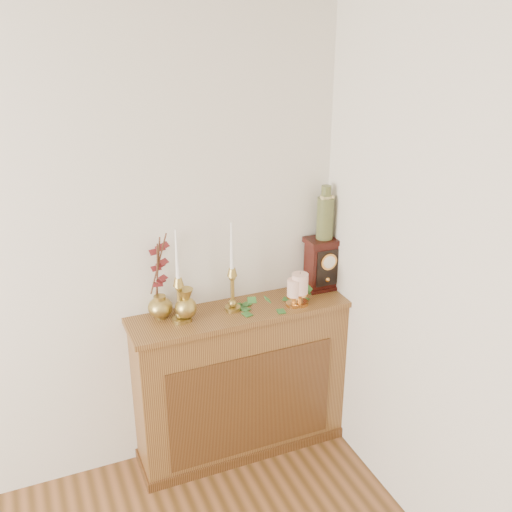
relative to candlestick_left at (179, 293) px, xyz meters
name	(u,v)px	position (x,y,z in m)	size (l,w,h in m)	color
console_shelf	(242,385)	(0.34, 0.01, -0.66)	(1.24, 0.34, 0.93)	brown
candlestick_left	(179,293)	(0.00, 0.00, 0.00)	(0.09, 0.09, 0.51)	#B49948
candlestick_center	(232,282)	(0.30, 0.02, 0.00)	(0.08, 0.08, 0.50)	#B49948
bud_vase	(186,305)	(0.03, -0.01, -0.08)	(0.11, 0.11, 0.18)	#B49948
ginger_jar	(160,278)	(-0.07, 0.11, 0.05)	(0.20, 0.21, 0.48)	#B49948
pillar_candle_left	(294,291)	(0.63, -0.06, -0.08)	(0.09, 0.09, 0.17)	#E29E4F
pillar_candle_right	(300,287)	(0.66, -0.06, -0.07)	(0.10, 0.10, 0.20)	#E29E4F
ivy_garland	(272,303)	(0.52, -0.02, -0.15)	(0.43, 0.18, 0.09)	#2A6024
mantel_clock	(323,264)	(0.88, 0.07, -0.02)	(0.21, 0.15, 0.31)	#340E0A
ceramic_vase	(325,215)	(0.88, 0.08, 0.28)	(0.10, 0.10, 0.31)	#193327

